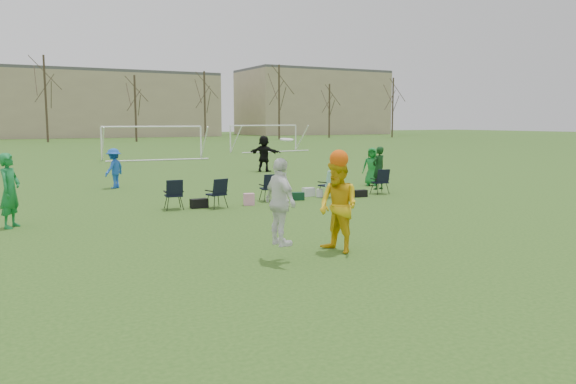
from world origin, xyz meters
TOP-DOWN VIEW (x-y plane):
  - ground at (0.00, 0.00)m, footprint 260.00×260.00m
  - fielder_green_near at (-6.23, 6.77)m, footprint 0.77×0.86m
  - fielder_blue at (-2.10, 14.59)m, footprint 1.21×1.20m
  - fielder_green_far at (8.11, 10.34)m, footprint 0.95×0.95m
  - fielder_black at (6.84, 18.71)m, footprint 1.63×1.85m
  - center_contest at (-0.58, 0.32)m, footprint 2.20×1.25m
  - sideline_setup at (3.08, 7.89)m, footprint 8.91×1.58m
  - goal_mid at (4.00, 32.00)m, footprint 7.40×0.63m
  - goal_right at (16.00, 38.00)m, footprint 7.35×1.14m
  - tree_line at (0.24, 69.85)m, footprint 110.28×3.28m
  - building_row at (6.73, 96.00)m, footprint 126.00×16.00m

SIDE VIEW (x-z plane):
  - ground at x=0.00m, z-range 0.00..0.00m
  - sideline_setup at x=3.08m, z-range -0.37..1.46m
  - fielder_green_far at x=8.11m, z-range 0.00..1.66m
  - fielder_blue at x=-2.10m, z-range 0.00..1.68m
  - fielder_green_near at x=-6.23m, z-range 0.00..1.99m
  - fielder_black at x=6.84m, z-range 0.00..2.02m
  - center_contest at x=-0.58m, z-range -0.14..2.34m
  - goal_mid at x=4.00m, z-range 0.69..3.15m
  - goal_right at x=16.00m, z-range 0.69..3.15m
  - tree_line at x=0.24m, z-range -0.61..10.79m
  - building_row at x=6.73m, z-range -0.51..12.49m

